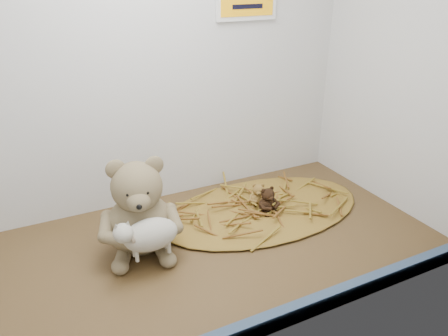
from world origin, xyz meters
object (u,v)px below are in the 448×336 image
toy_lamb (151,235)px  mini_teddy_brown (267,199)px  main_teddy (138,206)px  mini_teddy_tan (258,193)px

toy_lamb → mini_teddy_brown: toy_lamb is taller
main_teddy → toy_lamb: bearing=-77.1°
main_teddy → toy_lamb: 8.91cm
main_teddy → mini_teddy_tan: 36.10cm
main_teddy → mini_teddy_brown: 35.93cm
main_teddy → mini_teddy_brown: bearing=13.7°
main_teddy → toy_lamb: main_teddy is taller
main_teddy → mini_teddy_brown: size_ratio=3.23×
main_teddy → mini_teddy_brown: main_teddy is taller
main_teddy → mini_teddy_tan: (34.99, 4.95, -7.39)cm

